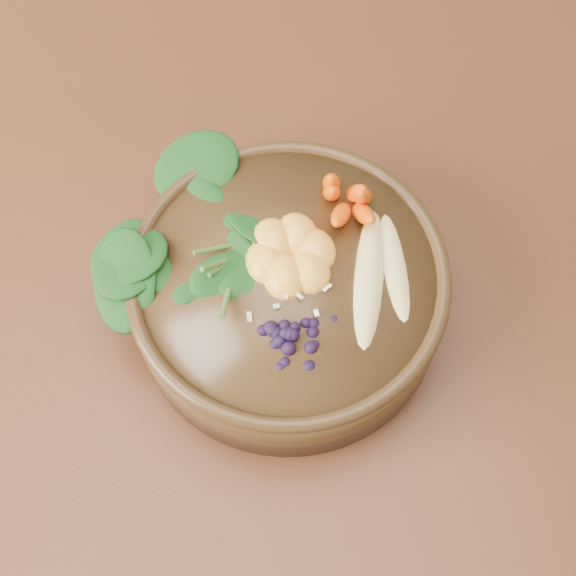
% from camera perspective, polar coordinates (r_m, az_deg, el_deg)
% --- Properties ---
extents(ground, '(4.00, 4.00, 0.00)m').
position_cam_1_polar(ground, '(1.47, -5.71, -9.47)').
color(ground, '#381E0F').
rests_on(ground, ground).
extents(dining_table, '(1.60, 0.90, 0.75)m').
position_cam_1_polar(dining_table, '(0.87, -9.54, 3.49)').
color(dining_table, '#331C0C').
rests_on(dining_table, ground).
extents(stoneware_bowl, '(0.33, 0.33, 0.07)m').
position_cam_1_polar(stoneware_bowl, '(0.69, 0.00, -0.38)').
color(stoneware_bowl, '#3D2B17').
rests_on(stoneware_bowl, dining_table).
extents(kale_heap, '(0.21, 0.20, 0.04)m').
position_cam_1_polar(kale_heap, '(0.67, -3.43, 6.11)').
color(kale_heap, '#174C18').
rests_on(kale_heap, stoneware_bowl).
extents(carrot_cluster, '(0.07, 0.07, 0.07)m').
position_cam_1_polar(carrot_cluster, '(0.66, 4.36, 7.90)').
color(carrot_cluster, '#FC5B07').
rests_on(carrot_cluster, stoneware_bowl).
extents(banana_halves, '(0.08, 0.14, 0.03)m').
position_cam_1_polar(banana_halves, '(0.65, 6.80, 1.65)').
color(banana_halves, '#E0CC84').
rests_on(banana_halves, stoneware_bowl).
extents(mandarin_cluster, '(0.10, 0.10, 0.03)m').
position_cam_1_polar(mandarin_cluster, '(0.65, 0.20, 2.91)').
color(mandarin_cluster, gold).
rests_on(mandarin_cluster, stoneware_bowl).
extents(blueberry_pile, '(0.14, 0.12, 0.04)m').
position_cam_1_polar(blueberry_pile, '(0.61, 0.11, -2.74)').
color(blueberry_pile, black).
rests_on(blueberry_pile, stoneware_bowl).
extents(coconut_flakes, '(0.10, 0.08, 0.01)m').
position_cam_1_polar(coconut_flakes, '(0.64, 0.12, -0.28)').
color(coconut_flakes, white).
rests_on(coconut_flakes, stoneware_bowl).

